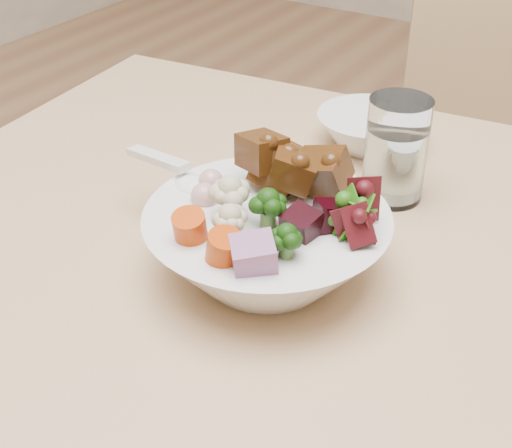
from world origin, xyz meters
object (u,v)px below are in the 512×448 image
Objects in this scene: food_bowl at (269,240)px; side_bowl at (369,131)px; dining_table at (490,347)px; water_glass at (395,154)px; chair_far at (498,200)px.

food_bowl is 1.72× the size of side_bowl.
food_bowl reaches higher than dining_table.
dining_table is 0.25m from water_glass.
water_glass is at bearing 139.51° from dining_table.
side_bowl is (-0.25, 0.23, 0.09)m from dining_table.
side_bowl is at bearing -133.81° from chair_far.
chair_far is (-0.13, 0.57, -0.16)m from dining_table.
water_glass is (-0.05, -0.45, 0.28)m from chair_far.
dining_table is at bearing -42.23° from side_bowl.
water_glass is 0.88× the size of side_bowl.
food_bowl is (-0.22, -0.09, 0.11)m from dining_table.
food_bowl is at bearing -102.24° from water_glass.
water_glass is (-0.17, 0.12, 0.13)m from dining_table.
water_glass is (0.05, 0.21, 0.02)m from food_bowl.
food_bowl is 1.96× the size of water_glass.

